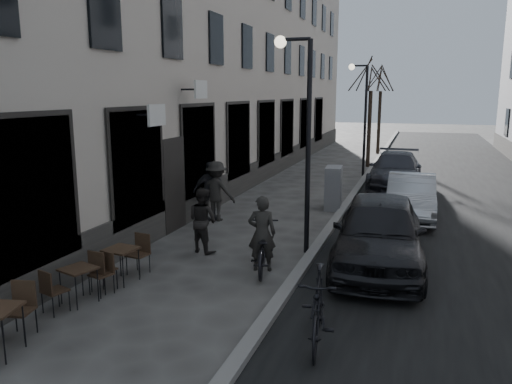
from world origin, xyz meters
The scene contains 18 objects.
road centered at (3.85, 16.00, 0.00)m, with size 7.30×60.00×0.00m, color black.
kerb centered at (0.20, 16.00, 0.06)m, with size 0.25×60.00×0.12m, color slate.
streetlamp_near centered at (-0.17, 6.00, 3.16)m, with size 0.90×0.28×5.09m.
streetlamp_far centered at (-0.17, 18.00, 3.16)m, with size 0.90×0.28×5.09m.
tree_near centered at (-0.10, 21.00, 4.66)m, with size 2.40×2.40×5.70m.
tree_far centered at (-0.10, 27.00, 4.66)m, with size 2.40×2.40×5.70m.
bistro_set_b centered at (-3.30, 1.76, 0.41)m, with size 0.75×1.41×0.80m.
bistro_set_c centered at (-3.15, 2.91, 0.44)m, with size 0.65×1.47×0.85m.
utility_cabinet centered at (-0.17, 10.80, 0.71)m, with size 0.52×0.95×1.42m, color slate.
bicycle centered at (-0.65, 4.48, 0.51)m, with size 0.67×1.93×1.01m, color black.
cyclist_rider centered at (-0.65, 4.48, 0.83)m, with size 0.61×0.40×1.66m, color #262421.
pedestrian_near centered at (-2.40, 5.26, 0.79)m, with size 0.77×0.60×1.58m, color black.
pedestrian_mid centered at (-3.26, 8.17, 0.90)m, with size 1.17×0.67×1.81m, color #272522.
pedestrian_far centered at (-3.48, 8.16, 0.89)m, with size 1.05×0.44×1.78m, color black.
car_near centered at (1.74, 5.48, 0.81)m, with size 1.90×4.73×1.61m, color black.
car_mid centered at (2.30, 10.36, 0.66)m, with size 1.41×4.03×1.33m, color #9B9FA4.
car_far centered at (1.57, 15.33, 0.71)m, with size 2.00×4.91×1.42m, color #303139.
moped centered at (1.15, 1.65, 0.59)m, with size 0.55×1.95×1.17m, color black.
Camera 1 is at (2.50, -5.41, 3.82)m, focal length 35.00 mm.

